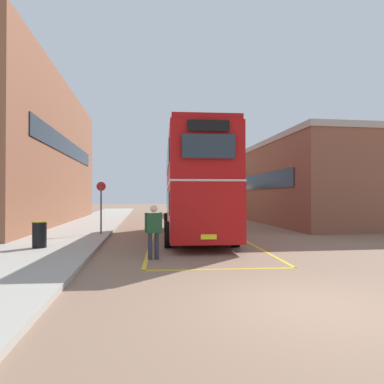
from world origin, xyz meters
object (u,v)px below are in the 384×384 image
(single_deck_bus, at_px, (196,199))
(bus_stop_sign, at_px, (101,202))
(litter_bin, at_px, (39,234))
(pedestrian_boarding, at_px, (153,228))
(double_decker_bus, at_px, (194,185))

(single_deck_bus, relative_size, bus_stop_sign, 3.97)
(single_deck_bus, relative_size, litter_bin, 10.70)
(pedestrian_boarding, height_order, litter_bin, pedestrian_boarding)
(double_decker_bus, distance_m, bus_stop_sign, 4.60)
(litter_bin, bearing_deg, double_decker_bus, 29.99)
(double_decker_bus, xyz_separation_m, pedestrian_boarding, (-2.08, -5.52, -1.54))
(double_decker_bus, xyz_separation_m, litter_bin, (-6.04, -3.49, -1.90))
(double_decker_bus, xyz_separation_m, single_deck_bus, (2.86, 18.86, -0.87))
(single_deck_bus, bearing_deg, double_decker_bus, -98.61)
(double_decker_bus, height_order, bus_stop_sign, double_decker_bus)
(pedestrian_boarding, bearing_deg, bus_stop_sign, 110.51)
(single_deck_bus, distance_m, litter_bin, 24.08)
(pedestrian_boarding, bearing_deg, single_deck_bus, 78.54)
(single_deck_bus, bearing_deg, pedestrian_boarding, -101.46)
(pedestrian_boarding, relative_size, litter_bin, 1.80)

